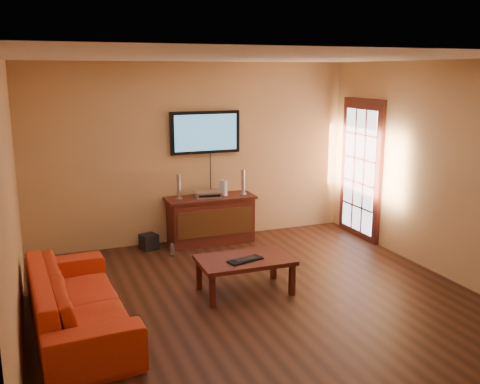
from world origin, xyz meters
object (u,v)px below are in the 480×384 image
game_console (223,188)px  television (205,132)px  keyboard (245,260)px  media_console (211,219)px  coffee_table (245,262)px  av_receiver (208,194)px  speaker_right (243,183)px  subwoofer (149,242)px  bottle (172,250)px  speaker_left (179,188)px  sofa (77,290)px

game_console → television: bearing=129.4°
game_console → keyboard: bearing=-114.7°
media_console → television: bearing=90.0°
media_console → coffee_table: media_console is taller
av_receiver → keyboard: 2.07m
keyboard → television: bearing=83.5°
speaker_right → av_receiver: size_ratio=1.00×
keyboard → game_console: bearing=77.1°
subwoofer → keyboard: size_ratio=0.51×
av_receiver → bottle: 1.03m
av_receiver → bottle: (-0.67, -0.39, -0.67)m
speaker_left → av_receiver: 0.46m
speaker_left → subwoofer: speaker_left is taller
speaker_left → av_receiver: speaker_left is taller
av_receiver → subwoofer: av_receiver is taller
bottle → television: bearing=40.6°
sofa → keyboard: bearing=-87.8°
television → sofa: bearing=-131.4°
coffee_table → bottle: bearing=107.2°
coffee_table → sofa: size_ratio=0.51×
speaker_right → game_console: (-0.30, 0.06, -0.06)m
subwoofer → keyboard: bearing=-86.8°
television → coffee_table: size_ratio=0.97×
media_console → speaker_left: speaker_left is taller
television → speaker_right: television is taller
speaker_right → television: bearing=155.4°
bottle → av_receiver: bearing=30.4°
speaker_right → subwoofer: (-1.47, 0.04, -0.78)m
television → subwoofer: 1.83m
coffee_table → sofa: (-1.91, -0.26, 0.06)m
game_console → bottle: size_ratio=1.20×
game_console → av_receiver: bearing=176.2°
coffee_table → bottle: (-0.48, 1.56, -0.28)m
media_console → keyboard: 2.05m
speaker_right → speaker_left: bearing=176.8°
media_console → bottle: size_ratio=7.07×
speaker_left → speaker_right: speaker_right is taller
coffee_table → speaker_right: speaker_right is taller
television → speaker_right: (0.52, -0.24, -0.77)m
sofa → keyboard: sofa is taller
sofa → subwoofer: 2.54m
av_receiver → sofa: bearing=-124.9°
media_console → game_console: (0.22, 0.04, 0.47)m
media_console → game_console: game_console is taller
coffee_table → subwoofer: size_ratio=4.89×
media_console → keyboard: media_console is taller
keyboard → bottle: bearing=105.4°
speaker_right → bottle: bearing=-163.2°
sofa → keyboard: size_ratio=4.89×
sofa → media_console: bearing=-47.1°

